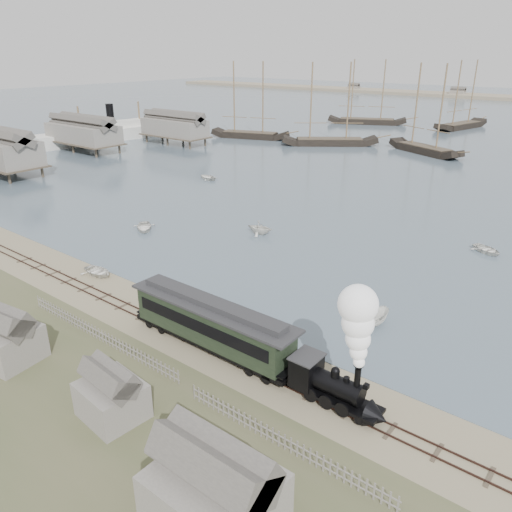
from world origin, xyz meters
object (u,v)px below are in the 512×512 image
Objects in this scene: locomotive at (349,359)px; steamship at (111,122)px; beached_dinghy at (98,271)px; passenger_coach at (212,323)px.

locomotive is 0.21× the size of steamship.
passenger_coach is at bearing -98.64° from beached_dinghy.
passenger_coach is (-12.12, -0.00, -1.69)m from locomotive.
passenger_coach is at bearing -116.68° from steamship.
locomotive is at bearing -95.47° from beached_dinghy.
locomotive is 12.23m from passenger_coach.
beached_dinghy is (-19.48, 2.85, -1.99)m from passenger_coach.
locomotive is 31.94m from beached_dinghy.
beached_dinghy is at bearing -121.84° from steamship.
steamship is at bearing 147.40° from passenger_coach.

